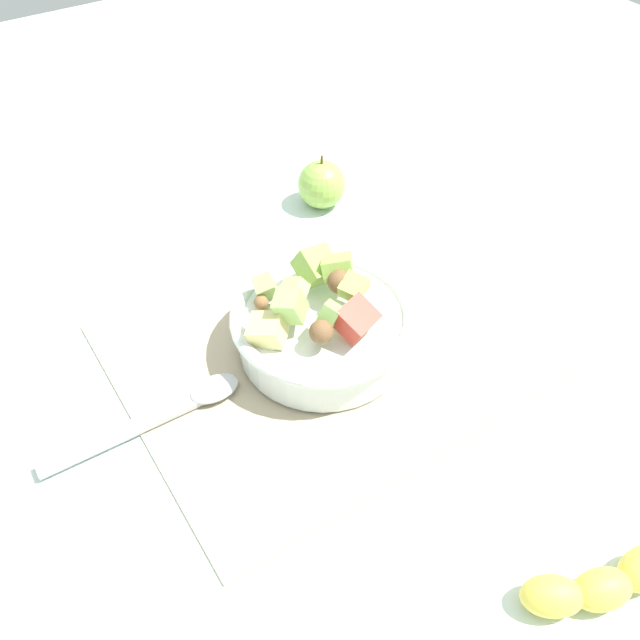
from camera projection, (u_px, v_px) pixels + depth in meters
ground_plane at (323, 349)px, 0.79m from camera, size 2.40×2.40×0.00m
placemat at (323, 348)px, 0.79m from camera, size 0.46×0.38×0.01m
salad_bowl at (320, 323)px, 0.76m from camera, size 0.21×0.21×0.11m
serving_spoon at (175, 408)px, 0.72m from camera, size 0.22×0.04×0.01m
whole_apple at (322, 184)px, 0.97m from camera, size 0.07×0.07×0.08m
banana_whole at (599, 585)px, 0.58m from camera, size 0.15×0.08×0.04m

